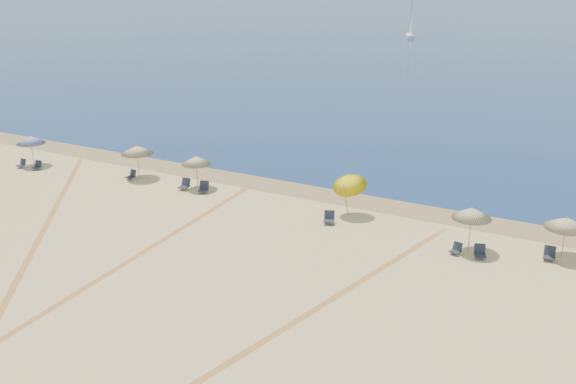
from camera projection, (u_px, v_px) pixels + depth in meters
name	position (u px, v px, depth m)	size (l,w,h in m)	color
wet_sand	(317.00, 192.00, 42.53)	(500.00, 500.00, 0.00)	olive
umbrella_0	(31.00, 140.00, 47.30)	(2.04, 2.04, 2.28)	gray
umbrella_1	(137.00, 150.00, 44.63)	(2.22, 2.22, 2.35)	gray
umbrella_2	(196.00, 160.00, 42.67)	(1.95, 1.96, 2.26)	gray
umbrella_3	(349.00, 182.00, 38.07)	(2.02, 2.07, 2.76)	gray
umbrella_4	(472.00, 213.00, 33.46)	(2.05, 2.05, 2.45)	gray
umbrella_5	(566.00, 223.00, 32.80)	(2.17, 2.17, 2.23)	gray
chair_0	(22.00, 164.00, 47.42)	(0.52, 0.60, 0.61)	black
chair_1	(37.00, 166.00, 46.99)	(0.62, 0.69, 0.63)	black
chair_2	(132.00, 175.00, 44.92)	(0.64, 0.72, 0.65)	black
chair_3	(185.00, 185.00, 42.99)	(0.65, 0.74, 0.72)	black
chair_4	(204.00, 188.00, 42.42)	(0.81, 0.88, 0.73)	black
chair_5	(329.00, 218.00, 37.55)	(0.79, 0.86, 0.72)	black
chair_6	(456.00, 249.00, 33.72)	(0.61, 0.68, 0.60)	black
chair_7	(480.00, 252.00, 33.30)	(0.76, 0.82, 0.69)	black
chair_8	(549.00, 254.00, 33.06)	(0.63, 0.72, 0.69)	black
sailboat_0	(411.00, 25.00, 121.07)	(2.98, 4.88, 7.12)	white
tire_tracks	(135.00, 270.00, 32.06)	(53.44, 40.83, 0.00)	tan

